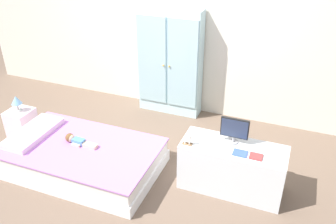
{
  "coord_description": "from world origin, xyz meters",
  "views": [
    {
      "loc": [
        1.47,
        -2.72,
        2.48
      ],
      "look_at": [
        0.25,
        0.38,
        0.59
      ],
      "focal_mm": 38.11,
      "sensor_mm": 36.0,
      "label": 1
    }
  ],
  "objects_px": {
    "wardrobe": "(170,62)",
    "tv_stand": "(232,168)",
    "doll": "(75,140)",
    "tv_monitor": "(235,129)",
    "bed": "(83,157)",
    "rocking_horse_toy": "(188,140)",
    "book_blue": "(240,153)",
    "nightstand": "(22,123)",
    "book_red": "(256,156)",
    "table_lamp": "(16,101)"
  },
  "relations": [
    {
      "from": "wardrobe",
      "to": "tv_stand",
      "type": "xyz_separation_m",
      "value": [
        1.16,
        -1.3,
        -0.47
      ]
    },
    {
      "from": "nightstand",
      "to": "book_blue",
      "type": "xyz_separation_m",
      "value": [
        2.71,
        -0.1,
        0.34
      ]
    },
    {
      "from": "wardrobe",
      "to": "nightstand",
      "type": "bearing_deg",
      "value": -138.82
    },
    {
      "from": "tv_stand",
      "to": "tv_monitor",
      "type": "relative_size",
      "value": 3.72
    },
    {
      "from": "bed",
      "to": "tv_monitor",
      "type": "relative_size",
      "value": 6.04
    },
    {
      "from": "nightstand",
      "to": "tv_monitor",
      "type": "distance_m",
      "value": 2.65
    },
    {
      "from": "rocking_horse_toy",
      "to": "wardrobe",
      "type": "bearing_deg",
      "value": 117.46
    },
    {
      "from": "rocking_horse_toy",
      "to": "tv_stand",
      "type": "bearing_deg",
      "value": 16.8
    },
    {
      "from": "bed",
      "to": "doll",
      "type": "xyz_separation_m",
      "value": [
        -0.09,
        0.04,
        0.18
      ]
    },
    {
      "from": "wardrobe",
      "to": "book_red",
      "type": "distance_m",
      "value": 1.97
    },
    {
      "from": "rocking_horse_toy",
      "to": "book_red",
      "type": "xyz_separation_m",
      "value": [
        0.64,
        0.04,
        -0.05
      ]
    },
    {
      "from": "doll",
      "to": "tv_stand",
      "type": "relative_size",
      "value": 0.39
    },
    {
      "from": "bed",
      "to": "tv_monitor",
      "type": "bearing_deg",
      "value": 12.55
    },
    {
      "from": "bed",
      "to": "book_red",
      "type": "height_order",
      "value": "book_red"
    },
    {
      "from": "tv_stand",
      "to": "book_blue",
      "type": "bearing_deg",
      "value": -50.44
    },
    {
      "from": "nightstand",
      "to": "book_red",
      "type": "relative_size",
      "value": 3.04
    },
    {
      "from": "bed",
      "to": "table_lamp",
      "type": "relative_size",
      "value": 8.26
    },
    {
      "from": "nightstand",
      "to": "wardrobe",
      "type": "distance_m",
      "value": 2.03
    },
    {
      "from": "book_blue",
      "to": "book_red",
      "type": "distance_m",
      "value": 0.14
    },
    {
      "from": "bed",
      "to": "tv_stand",
      "type": "bearing_deg",
      "value": 9.92
    },
    {
      "from": "wardrobe",
      "to": "tv_stand",
      "type": "distance_m",
      "value": 1.8
    },
    {
      "from": "doll",
      "to": "book_blue",
      "type": "height_order",
      "value": "book_blue"
    },
    {
      "from": "doll",
      "to": "book_blue",
      "type": "bearing_deg",
      "value": 4.73
    },
    {
      "from": "rocking_horse_toy",
      "to": "book_blue",
      "type": "distance_m",
      "value": 0.5
    },
    {
      "from": "nightstand",
      "to": "book_blue",
      "type": "relative_size",
      "value": 2.67
    },
    {
      "from": "bed",
      "to": "tv_stand",
      "type": "distance_m",
      "value": 1.6
    },
    {
      "from": "doll",
      "to": "tv_stand",
      "type": "height_order",
      "value": "tv_stand"
    },
    {
      "from": "wardrobe",
      "to": "rocking_horse_toy",
      "type": "bearing_deg",
      "value": -62.54
    },
    {
      "from": "book_red",
      "to": "wardrobe",
      "type": "bearing_deg",
      "value": 134.86
    },
    {
      "from": "doll",
      "to": "book_blue",
      "type": "distance_m",
      "value": 1.75
    },
    {
      "from": "bed",
      "to": "rocking_horse_toy",
      "type": "distance_m",
      "value": 1.23
    },
    {
      "from": "tv_stand",
      "to": "book_blue",
      "type": "xyz_separation_m",
      "value": [
        0.08,
        -0.09,
        0.26
      ]
    },
    {
      "from": "table_lamp",
      "to": "tv_stand",
      "type": "height_order",
      "value": "table_lamp"
    },
    {
      "from": "book_blue",
      "to": "book_red",
      "type": "relative_size",
      "value": 1.14
    },
    {
      "from": "table_lamp",
      "to": "book_blue",
      "type": "xyz_separation_m",
      "value": [
        2.71,
        -0.1,
        0.02
      ]
    },
    {
      "from": "doll",
      "to": "nightstand",
      "type": "relative_size",
      "value": 1.1
    },
    {
      "from": "tv_stand",
      "to": "book_red",
      "type": "xyz_separation_m",
      "value": [
        0.22,
        -0.09,
        0.26
      ]
    },
    {
      "from": "tv_monitor",
      "to": "doll",
      "type": "bearing_deg",
      "value": -169.45
    },
    {
      "from": "rocking_horse_toy",
      "to": "book_blue",
      "type": "bearing_deg",
      "value": 4.07
    },
    {
      "from": "book_red",
      "to": "table_lamp",
      "type": "bearing_deg",
      "value": 177.98
    },
    {
      "from": "doll",
      "to": "book_red",
      "type": "relative_size",
      "value": 3.35
    },
    {
      "from": "doll",
      "to": "table_lamp",
      "type": "bearing_deg",
      "value": 165.92
    },
    {
      "from": "wardrobe",
      "to": "tv_stand",
      "type": "bearing_deg",
      "value": -48.16
    },
    {
      "from": "table_lamp",
      "to": "tv_stand",
      "type": "relative_size",
      "value": 0.2
    },
    {
      "from": "rocking_horse_toy",
      "to": "book_red",
      "type": "relative_size",
      "value": 0.98
    },
    {
      "from": "rocking_horse_toy",
      "to": "book_red",
      "type": "distance_m",
      "value": 0.64
    },
    {
      "from": "doll",
      "to": "tv_monitor",
      "type": "relative_size",
      "value": 1.44
    },
    {
      "from": "wardrobe",
      "to": "tv_monitor",
      "type": "relative_size",
      "value": 5.3
    },
    {
      "from": "bed",
      "to": "table_lamp",
      "type": "distance_m",
      "value": 1.16
    },
    {
      "from": "tv_stand",
      "to": "doll",
      "type": "bearing_deg",
      "value": -171.93
    }
  ]
}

